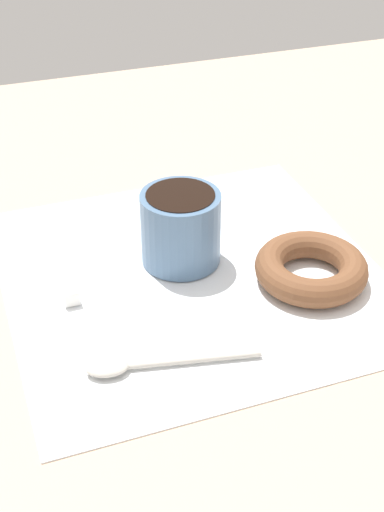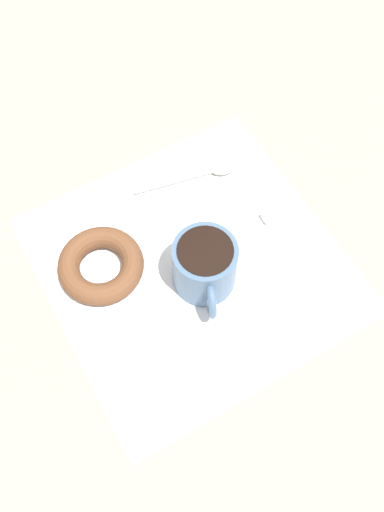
{
  "view_description": "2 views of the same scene",
  "coord_description": "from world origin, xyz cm",
  "px_view_note": "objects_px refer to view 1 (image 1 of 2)",
  "views": [
    {
      "loc": [
        16.81,
        50.31,
        41.63
      ],
      "look_at": [
        -1.87,
        -2.98,
        2.3
      ],
      "focal_mm": 50.0,
      "sensor_mm": 36.0,
      "label": 1
    },
    {
      "loc": [
        -18.34,
        -31.73,
        65.51
      ],
      "look_at": [
        -1.87,
        -2.98,
        2.3
      ],
      "focal_mm": 40.0,
      "sensor_mm": 36.0,
      "label": 2
    }
  ],
  "objects_px": {
    "donut": "(311,268)",
    "spoon": "(135,365)",
    "sugar_cube": "(71,296)",
    "coffee_cup": "(181,225)"
  },
  "relations": [
    {
      "from": "donut",
      "to": "coffee_cup",
      "type": "bearing_deg",
      "value": -35.73
    },
    {
      "from": "donut",
      "to": "spoon",
      "type": "bearing_deg",
      "value": 17.94
    },
    {
      "from": "sugar_cube",
      "to": "spoon",
      "type": "bearing_deg",
      "value": 107.04
    },
    {
      "from": "donut",
      "to": "sugar_cube",
      "type": "distance_m",
      "value": 0.23
    },
    {
      "from": "donut",
      "to": "sugar_cube",
      "type": "bearing_deg",
      "value": -10.59
    },
    {
      "from": "spoon",
      "to": "sugar_cube",
      "type": "relative_size",
      "value": 10.27
    },
    {
      "from": "sugar_cube",
      "to": "donut",
      "type": "bearing_deg",
      "value": 169.41
    },
    {
      "from": "donut",
      "to": "sugar_cube",
      "type": "xyz_separation_m",
      "value": [
        0.23,
        -0.04,
        -0.01
      ]
    },
    {
      "from": "donut",
      "to": "spoon",
      "type": "height_order",
      "value": "donut"
    },
    {
      "from": "spoon",
      "to": "sugar_cube",
      "type": "bearing_deg",
      "value": -72.96
    }
  ]
}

